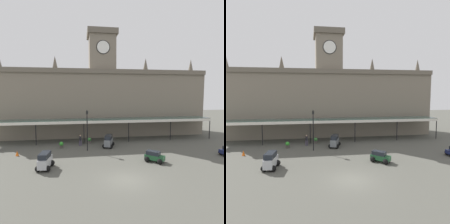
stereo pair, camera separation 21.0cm
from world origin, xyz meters
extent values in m
plane|color=#4F4F47|center=(0.00, 0.00, 0.00)|extent=(140.00, 140.00, 0.00)
cube|color=slate|center=(0.00, 21.23, 6.13)|extent=(38.66, 6.71, 12.26)
cube|color=#685F52|center=(0.00, 17.73, 11.86)|extent=(38.66, 0.30, 0.80)
cube|color=slate|center=(0.00, 21.23, 15.43)|extent=(4.80, 4.80, 6.32)
cube|color=#61594D|center=(0.00, 21.23, 19.09)|extent=(5.50, 5.50, 1.00)
cylinder|color=white|center=(0.00, 18.77, 16.19)|extent=(2.20, 0.12, 2.20)
cylinder|color=black|center=(0.00, 18.81, 16.19)|extent=(2.46, 0.06, 2.46)
cone|color=#5B5448|center=(-18.33, 21.23, 13.56)|extent=(1.10, 1.10, 2.60)
cone|color=#5B5448|center=(-8.70, 21.23, 13.56)|extent=(1.10, 1.10, 2.60)
cone|color=#5B5448|center=(8.70, 21.23, 13.56)|extent=(1.10, 1.10, 2.60)
cone|color=#5B5448|center=(18.33, 21.23, 13.56)|extent=(1.10, 1.10, 2.60)
cube|color=#38564C|center=(0.00, 15.68, 3.63)|extent=(36.58, 3.20, 0.16)
cube|color=silver|center=(0.00, 14.08, 3.43)|extent=(36.58, 0.12, 0.44)
cylinder|color=black|center=(-10.97, 14.23, 1.77)|extent=(0.14, 0.14, 3.55)
cylinder|color=black|center=(-3.66, 14.23, 1.77)|extent=(0.14, 0.14, 3.55)
cylinder|color=black|center=(3.66, 14.23, 1.77)|extent=(0.14, 0.14, 3.55)
cylinder|color=black|center=(10.97, 14.23, 1.77)|extent=(0.14, 0.14, 3.55)
cylinder|color=black|center=(18.29, 14.23, 1.77)|extent=(0.14, 0.14, 3.55)
cube|color=slate|center=(-0.08, 11.54, 0.74)|extent=(1.64, 2.58, 0.95)
cube|color=#1E232B|center=(-0.06, 11.59, 1.50)|extent=(1.44, 2.08, 0.55)
sphere|color=black|center=(0.11, 10.59, 0.32)|extent=(0.64, 0.64, 0.64)
sphere|color=black|center=(-0.79, 10.88, 0.32)|extent=(0.64, 0.64, 0.64)
sphere|color=black|center=(0.63, 12.20, 0.32)|extent=(0.64, 0.64, 0.64)
sphere|color=black|center=(-0.27, 12.50, 0.32)|extent=(0.64, 0.64, 0.64)
cube|color=#B2B5BA|center=(-7.92, 4.06, 0.74)|extent=(1.23, 2.49, 0.95)
cube|color=#1E232B|center=(-7.93, 4.01, 1.50)|extent=(1.12, 1.99, 0.55)
sphere|color=black|center=(-8.29, 4.96, 0.32)|extent=(0.64, 0.64, 0.64)
sphere|color=black|center=(-7.35, 4.85, 0.32)|extent=(0.64, 0.64, 0.64)
sphere|color=black|center=(-8.49, 3.27, 0.32)|extent=(0.64, 0.64, 0.64)
sphere|color=black|center=(-7.55, 3.16, 0.32)|extent=(0.64, 0.64, 0.64)
sphere|color=black|center=(13.96, 5.62, 0.32)|extent=(0.64, 0.64, 0.64)
cube|color=#1E512D|center=(4.36, 4.26, 0.54)|extent=(2.27, 2.18, 0.55)
cube|color=#1E232B|center=(4.21, 4.39, 1.05)|extent=(1.71, 1.66, 0.45)
sphere|color=black|center=(5.24, 4.07, 0.32)|extent=(0.64, 0.64, 0.64)
sphere|color=black|center=(4.63, 3.40, 0.32)|extent=(0.64, 0.64, 0.64)
sphere|color=black|center=(4.09, 5.11, 0.32)|extent=(0.64, 0.64, 0.64)
sphere|color=black|center=(3.48, 4.44, 0.32)|extent=(0.64, 0.64, 0.64)
cylinder|color=#3F384C|center=(-4.12, 12.94, 0.41)|extent=(0.17, 0.17, 0.82)
cylinder|color=#3F384C|center=(-4.34, 12.92, 0.41)|extent=(0.17, 0.17, 0.82)
cylinder|color=black|center=(-4.23, 12.93, 1.13)|extent=(0.34, 0.34, 0.62)
sphere|color=tan|center=(-4.23, 12.93, 1.55)|extent=(0.23, 0.23, 0.23)
cylinder|color=black|center=(-3.26, 10.13, 2.57)|extent=(0.13, 0.13, 5.14)
cube|color=black|center=(-3.26, 10.13, 5.36)|extent=(0.30, 0.30, 0.44)
sphere|color=black|center=(-3.26, 10.13, 5.64)|extent=(0.14, 0.14, 0.14)
cone|color=orange|center=(-12.24, 9.16, 0.33)|extent=(0.40, 0.40, 0.66)
cylinder|color=#47423D|center=(-2.81, 14.07, 0.21)|extent=(0.56, 0.56, 0.42)
sphere|color=#377735|center=(-2.81, 14.07, 0.66)|extent=(0.60, 0.60, 0.60)
cylinder|color=#47423D|center=(-6.98, 11.93, 0.21)|extent=(0.56, 0.56, 0.42)
sphere|color=#308C2A|center=(-6.98, 11.93, 0.66)|extent=(0.60, 0.60, 0.60)
camera|label=1|loc=(-4.08, -17.28, 8.00)|focal=31.91mm
camera|label=2|loc=(-3.87, -17.32, 8.00)|focal=31.91mm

